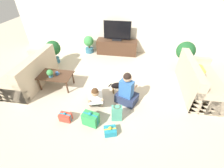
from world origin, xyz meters
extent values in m
plane|color=beige|center=(0.00, 0.00, 0.00)|extent=(16.00, 16.00, 0.00)
cube|color=silver|center=(0.00, 2.63, 1.30)|extent=(8.40, 0.06, 2.60)
cube|color=#C6B293|center=(-2.45, -0.03, 0.23)|extent=(0.90, 1.84, 0.46)
cube|color=#C6B293|center=(-2.10, -0.03, 0.67)|extent=(0.20, 1.84, 0.42)
cube|color=#C6B293|center=(-2.45, 0.81, 0.32)|extent=(0.90, 0.16, 0.64)
cube|color=#C6B293|center=(-2.45, -0.87, 0.32)|extent=(0.90, 0.16, 0.64)
cube|color=#3366AD|center=(-2.31, 0.27, 0.61)|extent=(0.18, 0.34, 0.32)
cube|color=#EACC4C|center=(-2.31, -0.32, 0.61)|extent=(0.18, 0.34, 0.32)
cube|color=#C6B293|center=(2.45, 0.32, 0.23)|extent=(0.90, 1.84, 0.46)
cube|color=#C6B293|center=(2.10, 0.32, 0.67)|extent=(0.20, 1.84, 0.42)
cube|color=#C6B293|center=(2.45, -0.52, 0.32)|extent=(0.90, 0.16, 0.64)
cube|color=#C6B293|center=(2.45, 1.16, 0.32)|extent=(0.90, 0.16, 0.64)
cube|color=#EACC4C|center=(2.31, 0.32, 0.61)|extent=(0.18, 0.34, 0.32)
cube|color=#472D1E|center=(-1.55, -0.11, 0.40)|extent=(0.94, 0.57, 0.03)
cylinder|color=#472D1E|center=(-1.96, -0.34, 0.19)|extent=(0.04, 0.04, 0.39)
cylinder|color=#472D1E|center=(-1.15, -0.34, 0.19)|extent=(0.04, 0.04, 0.39)
cylinder|color=#472D1E|center=(-1.96, 0.11, 0.19)|extent=(0.04, 0.04, 0.39)
cylinder|color=#472D1E|center=(-1.15, 0.11, 0.19)|extent=(0.04, 0.04, 0.39)
cube|color=#472D1E|center=(-0.13, 2.32, 0.28)|extent=(1.58, 0.47, 0.57)
cube|color=black|center=(-0.13, 2.32, 0.59)|extent=(0.36, 0.20, 0.05)
cube|color=black|center=(-0.13, 2.32, 0.95)|extent=(1.02, 0.03, 0.67)
cylinder|color=#336B84|center=(-2.25, 1.24, 0.10)|extent=(0.27, 0.27, 0.19)
cylinder|color=brown|center=(-2.25, 1.24, 0.27)|extent=(0.05, 0.05, 0.15)
sphere|color=#1E5628|center=(-2.25, 1.24, 0.57)|extent=(0.51, 0.51, 0.51)
cylinder|color=#A36042|center=(2.25, 1.59, 0.10)|extent=(0.26, 0.26, 0.19)
cylinder|color=brown|center=(2.25, 1.59, 0.28)|extent=(0.05, 0.05, 0.18)
sphere|color=#1E5628|center=(2.25, 1.59, 0.63)|extent=(0.60, 0.60, 0.60)
cylinder|color=#336B84|center=(-1.26, 2.27, 0.09)|extent=(0.34, 0.34, 0.19)
cylinder|color=brown|center=(-1.26, 2.27, 0.25)|extent=(0.06, 0.06, 0.12)
sphere|color=#3D8E47|center=(-1.26, 2.27, 0.48)|extent=(0.40, 0.40, 0.40)
cube|color=#23232D|center=(-0.31, -0.48, 0.14)|extent=(0.40, 0.50, 0.28)
cube|color=white|center=(-0.23, -0.76, 0.44)|extent=(0.44, 0.57, 0.47)
sphere|color=tan|center=(-0.18, -0.94, 0.65)|extent=(0.18, 0.18, 0.18)
sphere|color=#472D19|center=(-0.18, -0.94, 0.68)|extent=(0.16, 0.16, 0.16)
cylinder|color=tan|center=(-0.34, -0.89, 0.25)|extent=(0.13, 0.28, 0.41)
cylinder|color=tan|center=(-0.06, -0.82, 0.25)|extent=(0.13, 0.28, 0.41)
cube|color=#283351|center=(0.50, -0.42, 0.12)|extent=(0.63, 0.57, 0.24)
cube|color=#3366AD|center=(0.48, -0.48, 0.47)|extent=(0.37, 0.31, 0.45)
sphere|color=tan|center=(0.48, -0.47, 0.78)|extent=(0.20, 0.20, 0.20)
sphere|color=black|center=(0.48, -0.48, 0.82)|extent=(0.19, 0.19, 0.19)
cylinder|color=tan|center=(0.67, -0.34, 0.40)|extent=(0.15, 0.26, 0.06)
cylinder|color=tan|center=(0.44, -0.24, 0.40)|extent=(0.15, 0.26, 0.06)
ellipsoid|color=black|center=(0.20, -0.09, 0.23)|extent=(0.37, 0.25, 0.17)
sphere|color=black|center=(0.40, -0.03, 0.27)|extent=(0.15, 0.15, 0.15)
sphere|color=olive|center=(0.46, -0.01, 0.26)|extent=(0.07, 0.07, 0.07)
cylinder|color=black|center=(0.02, -0.15, 0.27)|extent=(0.10, 0.05, 0.11)
cylinder|color=olive|center=(0.32, -0.10, 0.07)|extent=(0.04, 0.04, 0.15)
cylinder|color=olive|center=(0.29, -0.01, 0.07)|extent=(0.04, 0.04, 0.15)
cylinder|color=olive|center=(0.11, -0.17, 0.07)|extent=(0.04, 0.04, 0.15)
cylinder|color=olive|center=(0.09, -0.08, 0.07)|extent=(0.04, 0.04, 0.15)
cube|color=#2D934C|center=(-0.23, -1.26, 0.15)|extent=(0.39, 0.28, 0.29)
cube|color=teal|center=(-0.23, -1.26, 0.15)|extent=(0.35, 0.11, 0.30)
sphere|color=teal|center=(-0.23, -1.26, 0.32)|extent=(0.07, 0.07, 0.07)
cube|color=teal|center=(0.24, -1.45, 0.07)|extent=(0.30, 0.27, 0.14)
cube|color=yellow|center=(0.24, -1.45, 0.07)|extent=(0.25, 0.11, 0.15)
sphere|color=yellow|center=(0.24, -1.45, 0.17)|extent=(0.07, 0.07, 0.07)
cube|color=red|center=(-0.83, -1.26, 0.09)|extent=(0.28, 0.19, 0.19)
cube|color=teal|center=(-0.83, -1.26, 0.09)|extent=(0.27, 0.05, 0.19)
sphere|color=teal|center=(-0.83, -1.26, 0.21)|extent=(0.06, 0.06, 0.06)
cube|color=#4CA384|center=(0.32, -1.05, 0.20)|extent=(0.25, 0.16, 0.40)
torus|color=#4C3823|center=(0.32, -1.05, 0.42)|extent=(0.17, 0.17, 0.01)
cylinder|color=#386BAD|center=(-1.49, -0.10, 0.46)|extent=(0.08, 0.08, 0.09)
torus|color=#386BAD|center=(-1.44, -0.10, 0.46)|extent=(0.06, 0.01, 0.06)
cylinder|color=#336B84|center=(-1.62, -0.23, 0.45)|extent=(0.11, 0.11, 0.07)
sphere|color=#3D8E47|center=(-1.62, -0.23, 0.55)|extent=(0.17, 0.17, 0.17)
camera|label=1|loc=(0.57, -3.30, 2.77)|focal=24.00mm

